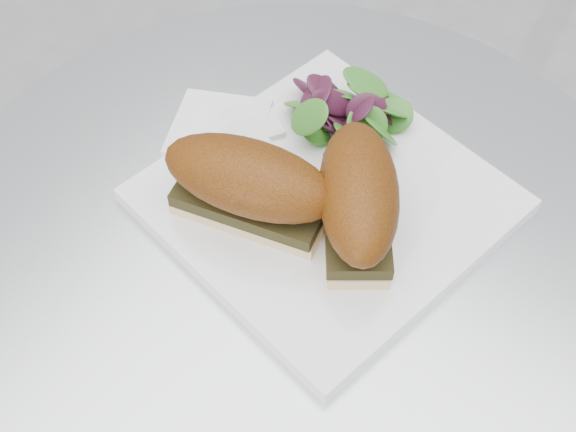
# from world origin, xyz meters

# --- Properties ---
(table) EXTENTS (0.70, 0.70, 0.73)m
(table) POSITION_xyz_m (0.00, 0.00, 0.49)
(table) COLOR silver
(table) RESTS_ON ground
(plate) EXTENTS (0.33, 0.33, 0.02)m
(plate) POSITION_xyz_m (-0.01, 0.06, 0.74)
(plate) COLOR white
(plate) RESTS_ON table
(sandwich_left) EXTENTS (0.17, 0.11, 0.08)m
(sandwich_left) POSITION_xyz_m (-0.05, 0.00, 0.79)
(sandwich_left) COLOR #D3AE83
(sandwich_left) RESTS_ON plate
(sandwich_right) EXTENTS (0.14, 0.16, 0.08)m
(sandwich_right) POSITION_xyz_m (0.03, 0.04, 0.79)
(sandwich_right) COLOR #D3AE83
(sandwich_right) RESTS_ON plate
(salad) EXTENTS (0.10, 0.10, 0.05)m
(salad) POSITION_xyz_m (-0.04, 0.14, 0.77)
(salad) COLOR #3B8A2D
(salad) RESTS_ON plate
(napkin) EXTENTS (0.13, 0.13, 0.02)m
(napkin) POSITION_xyz_m (-0.12, 0.06, 0.74)
(napkin) COLOR white
(napkin) RESTS_ON table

